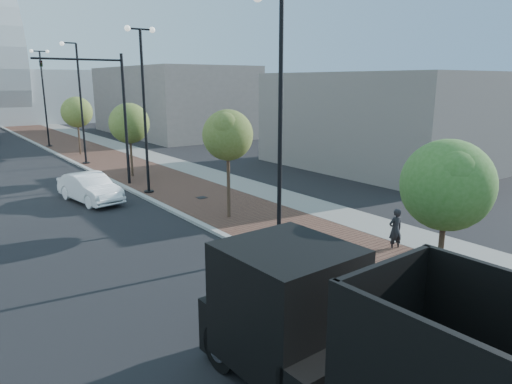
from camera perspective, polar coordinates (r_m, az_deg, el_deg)
sidewalk at (r=45.38m, az=-18.75°, el=4.72°), size 7.00×140.00×0.12m
concrete_strip at (r=46.25m, az=-15.56°, el=5.10°), size 2.40×140.00×0.13m
curb at (r=44.47m, az=-23.04°, el=4.20°), size 0.30×140.00×0.14m
white_sedan at (r=26.73m, az=-19.70°, el=0.49°), size 2.39×4.92×1.55m
pedestrian at (r=18.76m, az=16.72°, el=-4.43°), size 0.68×0.52×1.68m
streetlight_1 at (r=16.69m, az=2.66°, el=6.30°), size 1.44×0.56×9.21m
streetlight_2 at (r=27.06m, az=-13.52°, el=9.72°), size 1.72×0.56×9.28m
streetlight_3 at (r=38.38m, az=-20.76°, el=9.53°), size 1.44×0.56×9.21m
streetlight_4 at (r=50.03m, az=-24.53°, el=10.47°), size 1.72×0.56×9.28m
traffic_mast at (r=29.53m, az=-17.48°, el=10.08°), size 5.09×0.20×8.00m
tree_0 at (r=13.75m, az=22.39°, el=0.78°), size 2.54×2.52×4.92m
tree_1 at (r=21.45m, az=-3.41°, el=6.95°), size 2.38×2.33×5.18m
tree_2 at (r=32.18m, az=-15.21°, el=8.12°), size 2.66×2.66×5.02m
tree_3 at (r=43.55m, az=-21.06°, el=9.12°), size 2.64×2.63×5.10m
commercial_block_ne at (r=58.94m, az=-10.32°, el=10.93°), size 12.00×22.00×8.00m
commercial_block_e at (r=36.21m, az=14.52°, el=8.44°), size 10.00×16.00×7.00m
utility_cover_1 at (r=17.60m, az=11.56°, el=-7.77°), size 0.50×0.50×0.02m
utility_cover_2 at (r=25.89m, az=-6.67°, el=-0.68°), size 0.50×0.50×0.02m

